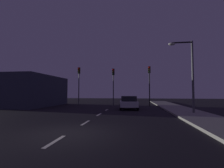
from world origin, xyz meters
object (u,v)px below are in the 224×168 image
object	(u,v)px
street_lamp_right	(188,69)
car_stopped_ahead	(129,102)
traffic_signal_left	(79,79)
traffic_signal_center	(113,80)
traffic_signal_right	(149,78)

from	to	relation	value
street_lamp_right	car_stopped_ahead	bearing A→B (deg)	143.63
car_stopped_ahead	street_lamp_right	xyz separation A→B (m)	(5.18, -3.81, 3.08)
car_stopped_ahead	traffic_signal_left	bearing A→B (deg)	149.97
traffic_signal_center	car_stopped_ahead	world-z (taller)	traffic_signal_center
traffic_signal_left	car_stopped_ahead	xyz separation A→B (m)	(7.23, -4.18, -3.04)
traffic_signal_center	traffic_signal_right	xyz separation A→B (m)	(4.91, 0.00, 0.13)
traffic_signal_right	car_stopped_ahead	distance (m)	5.79
traffic_signal_left	traffic_signal_center	bearing A→B (deg)	-0.01
traffic_signal_right	street_lamp_right	xyz separation A→B (m)	(2.52, -7.99, 0.08)
car_stopped_ahead	street_lamp_right	distance (m)	7.13
traffic_signal_center	traffic_signal_right	distance (m)	4.91
traffic_signal_right	car_stopped_ahead	world-z (taller)	traffic_signal_right
traffic_signal_center	traffic_signal_right	bearing A→B (deg)	0.00
traffic_signal_left	street_lamp_right	size ratio (longest dim) A/B	0.88
car_stopped_ahead	street_lamp_right	world-z (taller)	street_lamp_right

